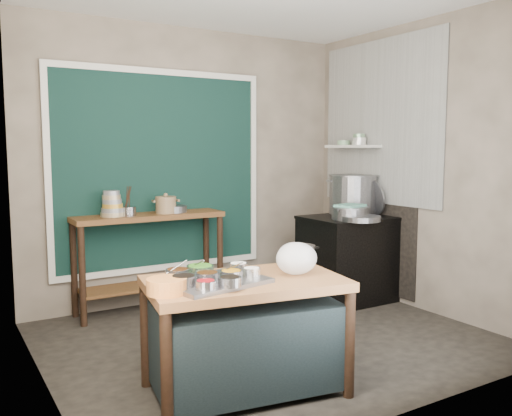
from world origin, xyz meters
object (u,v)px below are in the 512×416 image
saucepan (300,253)px  back_counter (150,262)px  prep_table (245,336)px  yellow_basin (167,286)px  stock_pot (353,194)px  stove_block (349,260)px  ceramic_crock (166,206)px  utensil_cup (128,211)px  condiment_tray (215,282)px  steamer (350,213)px

saucepan → back_counter: bearing=86.2°
prep_table → yellow_basin: bearing=-163.3°
stock_pot → yellow_basin: bearing=-150.8°
stove_block → ceramic_crock: ceramic_crock is taller
back_counter → utensil_cup: bearing=-168.2°
back_counter → condiment_tray: 2.09m
yellow_basin → steamer: (2.41, 1.20, 0.15)m
back_counter → stove_block: 2.04m
yellow_basin → saucepan: size_ratio=1.03×
yellow_basin → utensil_cup: (0.45, 2.06, 0.20)m
back_counter → utensil_cup: utensil_cup is taller
yellow_basin → stove_block: bearing=28.2°
saucepan → stock_pot: bearing=18.0°
prep_table → back_counter: (0.10, 2.03, 0.10)m
prep_table → utensil_cup: utensil_cup is taller
utensil_cup → stock_pot: 2.35m
stove_block → stock_pot: (0.17, 0.15, 0.66)m
condiment_tray → yellow_basin: size_ratio=2.63×
stove_block → saucepan: bearing=-142.8°
utensil_cup → stove_block: bearing=-17.9°
saucepan → ceramic_crock: size_ratio=1.06×
saucepan → ceramic_crock: bearing=81.5°
stove_block → prep_table: bearing=-147.0°
condiment_tray → stove_block: bearing=30.6°
prep_table → condiment_tray: 0.45m
condiment_tray → saucepan: 0.87m
utensil_cup → ceramic_crock: bearing=1.4°
ceramic_crock → stock_pot: bearing=-15.9°
stove_block → condiment_tray: bearing=-149.4°
ceramic_crock → condiment_tray: bearing=-103.6°
stove_block → yellow_basin: (-2.56, -1.37, 0.37)m
condiment_tray → steamer: 2.38m
utensil_cup → ceramic_crock: 0.38m
ceramic_crock → prep_table: bearing=-97.5°
stock_pot → steamer: stock_pot is taller
prep_table → back_counter: size_ratio=0.86×
back_counter → condiment_tray: size_ratio=2.38×
back_counter → yellow_basin: back_counter is taller
back_counter → stock_pot: (2.07, -0.58, 0.61)m
condiment_tray → steamer: steamer is taller
stove_block → saucepan: saucepan is taller
utensil_cup → stock_pot: bearing=-13.1°
prep_table → utensil_cup: bearing=102.7°
back_counter → stove_block: back_counter is taller
condiment_tray → stock_pot: size_ratio=1.14×
prep_table → yellow_basin: size_ratio=5.39×
yellow_basin → steamer: steamer is taller
condiment_tray → ceramic_crock: ceramic_crock is taller
condiment_tray → stock_pot: bearing=31.5°
condiment_tray → steamer: (2.08, 1.15, 0.18)m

